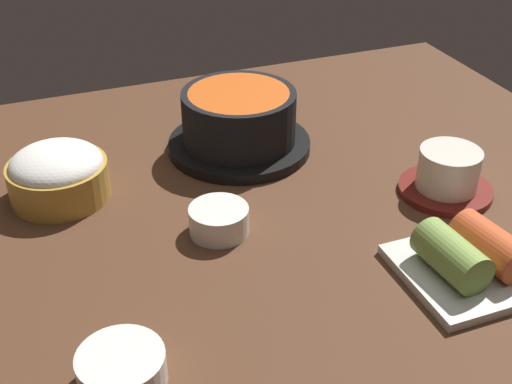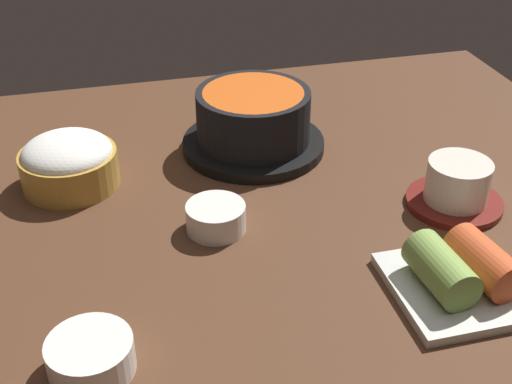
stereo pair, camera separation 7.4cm
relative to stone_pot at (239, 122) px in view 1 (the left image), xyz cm
name	(u,v)px [view 1 (the left image)]	position (x,y,z in cm)	size (l,w,h in cm)	color
dining_table	(233,216)	(-5.46, -12.89, -4.87)	(100.00, 76.00, 2.00)	#4C2D1C
stone_pot	(239,122)	(0.00, 0.00, 0.00)	(18.26, 18.26, 7.94)	black
rice_bowl	(58,173)	(-23.02, -3.25, -0.77)	(11.31, 11.31, 6.29)	#B78C38
tea_cup_with_saucer	(448,174)	(18.72, -18.53, -1.37)	(10.80, 10.80, 5.53)	maroon
banchan_cup_center	(219,219)	(-8.27, -16.44, -2.26)	(6.39, 6.39, 2.98)	white
kimchi_plate	(469,259)	(11.89, -32.04, -1.82)	(12.51, 12.51, 5.05)	silver
side_bowl_near	(122,369)	(-22.16, -33.53, -2.20)	(7.18, 7.18, 3.08)	white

